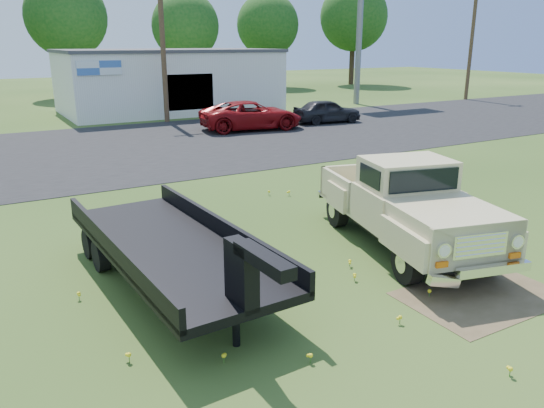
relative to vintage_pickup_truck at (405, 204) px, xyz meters
The scene contains 15 objects.
ground 2.26m from the vintage_pickup_truck, behind, with size 140.00×140.00×0.00m, color #244014.
asphalt_lot 15.49m from the vintage_pickup_truck, 97.32° to the left, with size 90.00×14.00×0.02m, color black.
dirt_patch_a 2.91m from the vintage_pickup_truck, 99.96° to the right, with size 3.00×2.00×0.01m, color brown.
dirt_patch_b 5.62m from the vintage_pickup_truck, 136.01° to the left, with size 2.20×1.60×0.01m, color brown.
commercial_building 27.64m from the vintage_pickup_truck, 81.61° to the left, with size 14.20×8.20×4.15m.
utility_pole_mid 22.70m from the vintage_pickup_truck, 84.80° to the left, with size 1.60×0.30×9.00m.
utility_pole_east 36.01m from the vintage_pickup_truck, 38.54° to the left, with size 1.60×0.30×9.00m.
treeline_d 41.21m from the vintage_pickup_truck, 89.96° to the left, with size 6.72×6.72×10.00m.
treeline_e 40.89m from the vintage_pickup_truck, 75.69° to the left, with size 6.08×6.08×9.04m.
treeline_f 46.68m from the vintage_pickup_truck, 64.41° to the left, with size 6.40×6.40×9.52m.
treeline_g 50.66m from the vintage_pickup_truck, 53.33° to the left, with size 7.36×7.36×10.95m.
vintage_pickup_truck is the anchor object (origin of this frame).
flatbed_trailer 5.42m from the vintage_pickup_truck, behind, with size 2.29×6.86×1.87m, color black, non-canonical shape.
red_pickup 17.87m from the vintage_pickup_truck, 73.61° to the left, with size 2.56×5.55×1.54m, color maroon.
dark_sedan 19.94m from the vintage_pickup_truck, 59.50° to the left, with size 1.62×4.03×1.37m, color black.
Camera 1 is at (-6.47, -8.88, 4.61)m, focal length 35.00 mm.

